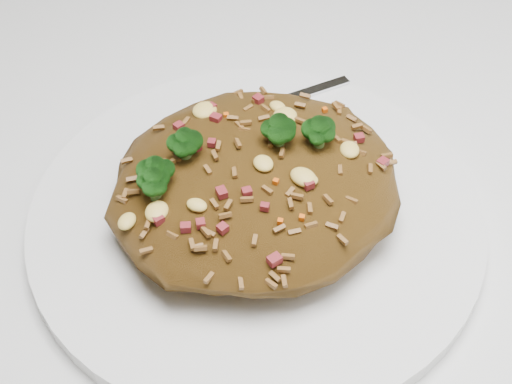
% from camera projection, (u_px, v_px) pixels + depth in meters
% --- Properties ---
extents(dining_table, '(1.20, 0.80, 0.75)m').
position_uv_depth(dining_table, '(222.00, 230.00, 0.60)').
color(dining_table, silver).
rests_on(dining_table, ground).
extents(plate, '(0.30, 0.30, 0.01)m').
position_uv_depth(plate, '(256.00, 214.00, 0.48)').
color(plate, white).
rests_on(plate, dining_table).
extents(fried_rice, '(0.19, 0.17, 0.07)m').
position_uv_depth(fried_rice, '(255.00, 175.00, 0.45)').
color(fried_rice, brown).
rests_on(fried_rice, plate).
extents(fork, '(0.16, 0.03, 0.00)m').
position_uv_depth(fork, '(265.00, 106.00, 0.54)').
color(fork, silver).
rests_on(fork, plate).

